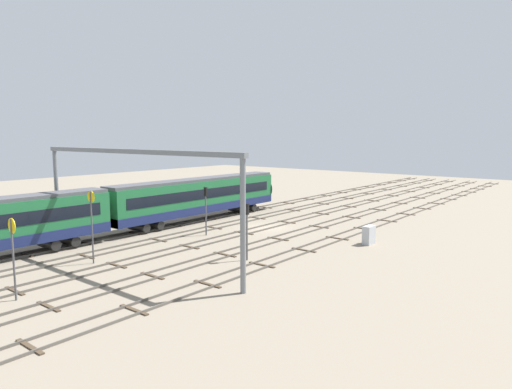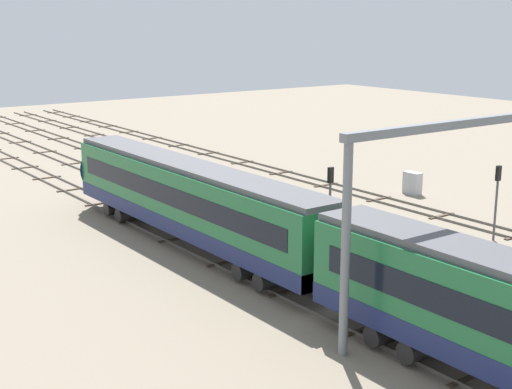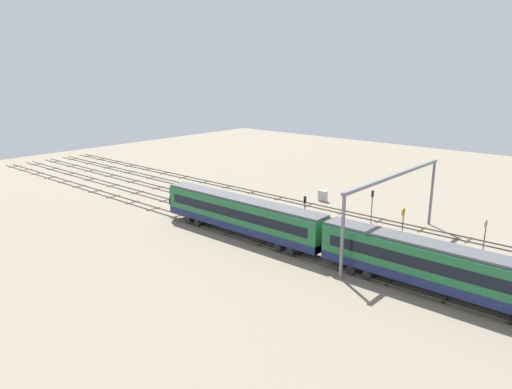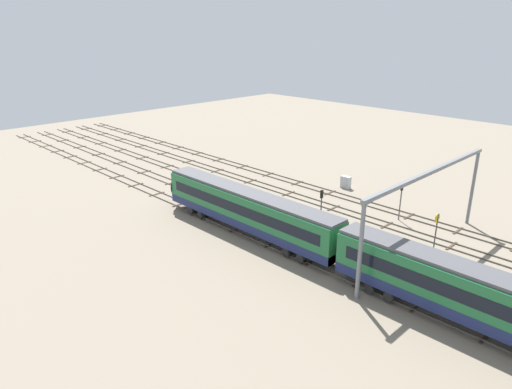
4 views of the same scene
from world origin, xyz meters
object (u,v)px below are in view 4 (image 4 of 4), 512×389
Objects in this scene: signal_light_trackside_approach at (321,205)px; signal_light_trackside_departure at (401,196)px; speed_sign_mid_trackside at (435,234)px; train at (475,299)px; overhead_gantry at (429,190)px; relay_cabinet at (346,182)px.

signal_light_trackside_departure is (-4.55, -9.10, -0.14)m from signal_light_trackside_approach.
speed_sign_mid_trackside is 11.94m from signal_light_trackside_departure.
train is 3.25× the size of overhead_gantry.
overhead_gantry reaches higher than signal_light_trackside_approach.
signal_light_trackside_approach is 1.05× the size of signal_light_trackside_departure.
signal_light_trackside_approach reaches higher than signal_light_trackside_departure.
overhead_gantry reaches higher than train.
speed_sign_mid_trackside is at bearing 133.89° from overhead_gantry.
signal_light_trackside_approach reaches higher than relay_cabinet.
relay_cabinet is at bearing -34.12° from overhead_gantry.
overhead_gantry is at bearing 133.02° from signal_light_trackside_departure.
signal_light_trackside_approach is at bearing -18.18° from train.
overhead_gantry is 9.71m from signal_light_trackside_departure.
overhead_gantry is 4.44m from speed_sign_mid_trackside.
overhead_gantry reaches higher than relay_cabinet.
train is 16.44× the size of signal_light_trackside_departure.
signal_light_trackside_departure is (8.17, -8.69, -0.63)m from speed_sign_mid_trackside.
speed_sign_mid_trackside is (6.33, -6.67, 0.96)m from train.
train reaches higher than relay_cabinet.
train is 20.06m from signal_light_trackside_approach.
relay_cabinet is at bearing -65.19° from signal_light_trackside_approach.
signal_light_trackside_departure is at bearing -46.76° from speed_sign_mid_trackside.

